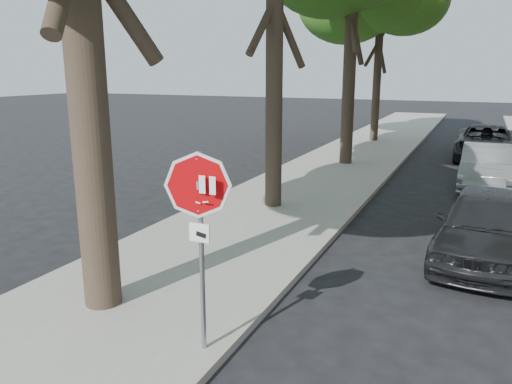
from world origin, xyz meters
TOP-DOWN VIEW (x-y plane):
  - ground at (0.00, 0.00)m, footprint 120.00×120.00m
  - sidewalk_left at (-2.50, 12.00)m, footprint 4.00×55.00m
  - curb_left at (-0.45, 12.00)m, footprint 0.12×55.00m
  - stop_sign at (-0.70, -0.03)m, footprint 0.76×0.34m
  - car_a at (2.60, 5.24)m, footprint 2.03×4.30m
  - car_b at (2.60, 12.05)m, footprint 1.50×4.17m
  - car_d at (2.60, 17.69)m, footprint 2.42×5.19m

SIDE VIEW (x-z plane):
  - ground at x=0.00m, z-range 0.00..0.00m
  - sidewalk_left at x=-2.50m, z-range 0.00..0.12m
  - curb_left at x=-0.45m, z-range 0.00..0.13m
  - car_b at x=2.60m, z-range 0.00..1.37m
  - car_a at x=2.60m, z-range 0.00..1.42m
  - car_d at x=2.60m, z-range 0.00..1.44m
  - stop_sign at x=-0.70m, z-range 0.64..3.25m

